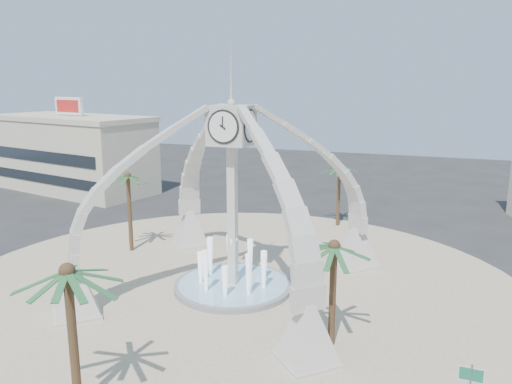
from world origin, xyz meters
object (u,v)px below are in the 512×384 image
(street_sign, at_px, (470,382))
(clock_tower, at_px, (232,196))
(palm_east, at_px, (334,247))
(palm_north, at_px, (339,167))
(palm_west, at_px, (128,177))
(palm_south, at_px, (67,273))
(fountain, at_px, (233,285))

(street_sign, bearing_deg, clock_tower, 149.27)
(palm_east, relative_size, palm_north, 0.95)
(palm_east, height_order, palm_west, palm_west)
(clock_tower, xyz_separation_m, palm_north, (3.40, 17.68, -0.68))
(clock_tower, xyz_separation_m, palm_south, (-1.13, -14.03, -0.31))
(clock_tower, height_order, street_sign, clock_tower)
(fountain, xyz_separation_m, palm_east, (7.80, -4.89, 5.18))
(palm_south, distance_m, street_sign, 16.82)
(fountain, distance_m, palm_east, 10.56)
(palm_east, bearing_deg, clock_tower, 147.93)
(fountain, height_order, palm_east, palm_east)
(clock_tower, bearing_deg, fountain, 90.00)
(palm_west, height_order, palm_north, palm_west)
(palm_west, bearing_deg, palm_south, -61.49)
(palm_east, relative_size, street_sign, 2.36)
(palm_west, bearing_deg, fountain, -20.76)
(clock_tower, bearing_deg, palm_north, 79.11)
(fountain, relative_size, palm_south, 1.13)
(palm_east, height_order, palm_south, palm_south)
(palm_west, xyz_separation_m, palm_north, (14.41, 13.50, -0.44))
(clock_tower, height_order, palm_east, clock_tower)
(clock_tower, relative_size, palm_south, 2.54)
(clock_tower, distance_m, fountain, 6.20)
(clock_tower, xyz_separation_m, palm_west, (-11.02, 4.18, -0.25))
(palm_west, bearing_deg, palm_east, -25.72)
(palm_west, bearing_deg, clock_tower, -20.76)
(palm_west, xyz_separation_m, palm_south, (9.89, -18.20, -0.07))
(palm_north, xyz_separation_m, palm_south, (-4.53, -31.70, 0.37))
(palm_south, bearing_deg, fountain, 85.40)
(clock_tower, height_order, palm_north, clock_tower)
(palm_west, bearing_deg, palm_north, 43.12)
(street_sign, bearing_deg, fountain, 149.27)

